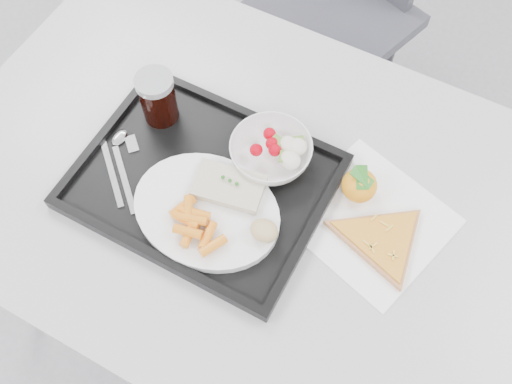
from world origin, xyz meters
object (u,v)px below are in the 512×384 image
object	(u,v)px
table	(253,202)
cola_glass	(158,97)
tray	(203,182)
dinner_plate	(207,211)
salad_bowl	(271,152)
pizza_slice	(381,240)
tangerine	(359,185)

from	to	relation	value
table	cola_glass	size ratio (longest dim) A/B	11.11
tray	dinner_plate	size ratio (longest dim) A/B	1.67
salad_bowl	cola_glass	world-z (taller)	cola_glass
table	cola_glass	bearing A→B (deg)	167.89
table	tray	world-z (taller)	tray
salad_bowl	cola_glass	bearing A→B (deg)	-177.27
table	pizza_slice	size ratio (longest dim) A/B	4.98
salad_bowl	pizza_slice	distance (m)	0.25
pizza_slice	table	bearing A→B (deg)	-178.39
salad_bowl	table	bearing A→B (deg)	-95.98
dinner_plate	cola_glass	bearing A→B (deg)	142.70
cola_glass	table	bearing A→B (deg)	-12.11
salad_bowl	tangerine	distance (m)	0.17
tray	table	bearing A→B (deg)	26.07
cola_glass	tangerine	size ratio (longest dim) A/B	1.61
table	tangerine	world-z (taller)	tangerine
dinner_plate	pizza_slice	xyz separation A→B (m)	(0.29, 0.10, -0.01)
dinner_plate	cola_glass	size ratio (longest dim) A/B	2.50
table	salad_bowl	size ratio (longest dim) A/B	7.89
dinner_plate	salad_bowl	size ratio (longest dim) A/B	1.78
pizza_slice	tray	bearing A→B (deg)	-171.95
tray	tangerine	bearing A→B (deg)	23.89
tray	tangerine	size ratio (longest dim) A/B	6.70
tray	tangerine	xyz separation A→B (m)	(0.26, 0.11, 0.03)
tangerine	pizza_slice	xyz separation A→B (m)	(0.08, -0.07, -0.02)
table	tray	xyz separation A→B (m)	(-0.08, -0.04, 0.08)
table	tray	bearing A→B (deg)	-153.93
dinner_plate	tray	bearing A→B (deg)	127.56
cola_glass	dinner_plate	bearing A→B (deg)	-37.30
salad_bowl	cola_glass	size ratio (longest dim) A/B	1.41
cola_glass	pizza_slice	world-z (taller)	cola_glass
cola_glass	pizza_slice	bearing A→B (deg)	-4.98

